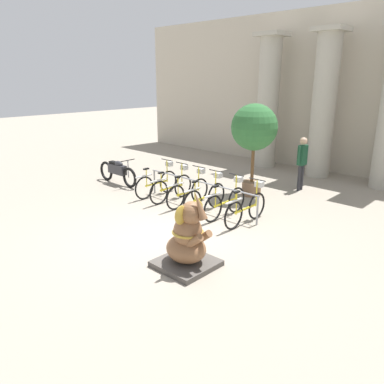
% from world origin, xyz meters
% --- Properties ---
extents(ground_plane, '(60.00, 60.00, 0.00)m').
position_xyz_m(ground_plane, '(0.00, 0.00, 0.00)').
color(ground_plane, gray).
extents(building_facade, '(20.00, 0.20, 6.00)m').
position_xyz_m(building_facade, '(0.00, 8.60, 3.00)').
color(building_facade, '#BCB29E').
rests_on(building_facade, ground_plane).
extents(column_left, '(1.05, 1.05, 5.16)m').
position_xyz_m(column_left, '(-2.30, 7.60, 2.62)').
color(column_left, '#ADA899').
rests_on(column_left, ground_plane).
extents(column_middle, '(1.05, 1.05, 5.16)m').
position_xyz_m(column_middle, '(0.00, 7.60, 2.62)').
color(column_middle, '#ADA899').
rests_on(column_middle, ground_plane).
extents(bike_rack, '(3.97, 0.05, 0.77)m').
position_xyz_m(bike_rack, '(-0.79, 1.95, 0.61)').
color(bike_rack, gray).
rests_on(bike_rack, ground_plane).
extents(bicycle_0, '(0.48, 1.69, 1.08)m').
position_xyz_m(bicycle_0, '(-2.48, 1.85, 0.42)').
color(bicycle_0, black).
rests_on(bicycle_0, ground_plane).
extents(bicycle_1, '(0.48, 1.69, 1.08)m').
position_xyz_m(bicycle_1, '(-1.80, 1.84, 0.42)').
color(bicycle_1, black).
rests_on(bicycle_1, ground_plane).
extents(bicycle_2, '(0.48, 1.69, 1.08)m').
position_xyz_m(bicycle_2, '(-1.13, 1.85, 0.42)').
color(bicycle_2, black).
rests_on(bicycle_2, ground_plane).
extents(bicycle_3, '(0.48, 1.69, 1.08)m').
position_xyz_m(bicycle_3, '(-0.45, 1.82, 0.42)').
color(bicycle_3, black).
rests_on(bicycle_3, ground_plane).
extents(bicycle_4, '(0.48, 1.69, 1.08)m').
position_xyz_m(bicycle_4, '(0.22, 1.86, 0.42)').
color(bicycle_4, black).
rests_on(bicycle_4, ground_plane).
extents(bicycle_5, '(0.48, 1.69, 1.08)m').
position_xyz_m(bicycle_5, '(0.89, 1.83, 0.42)').
color(bicycle_5, black).
rests_on(bicycle_5, ground_plane).
extents(elephant_statue, '(1.06, 1.06, 1.60)m').
position_xyz_m(elephant_statue, '(1.40, -0.79, 0.55)').
color(elephant_statue, '#4C4742').
rests_on(elephant_statue, ground_plane).
extents(motorcycle, '(2.03, 0.55, 0.94)m').
position_xyz_m(motorcycle, '(-4.46, 1.79, 0.46)').
color(motorcycle, black).
rests_on(motorcycle, ground_plane).
extents(person_pedestrian, '(0.23, 0.47, 1.73)m').
position_xyz_m(person_pedestrian, '(0.45, 5.44, 1.04)').
color(person_pedestrian, '#28282D').
rests_on(person_pedestrian, ground_plane).
extents(potted_tree, '(1.39, 1.39, 2.81)m').
position_xyz_m(potted_tree, '(-0.40, 3.91, 2.01)').
color(potted_tree, brown).
rests_on(potted_tree, ground_plane).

